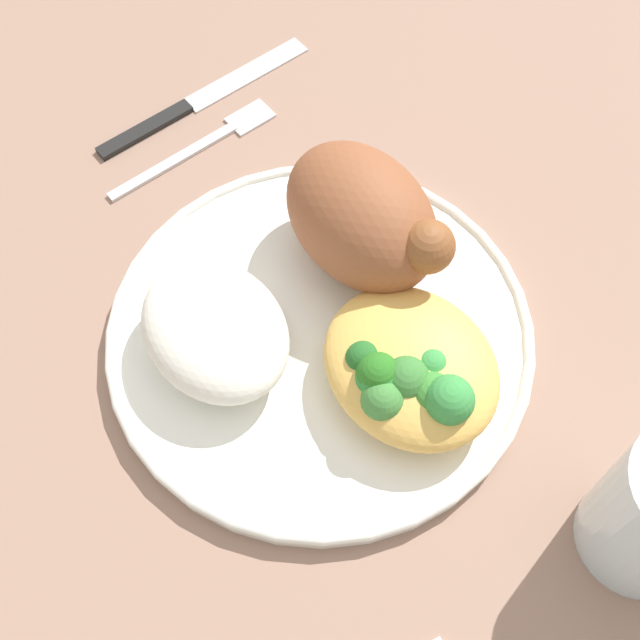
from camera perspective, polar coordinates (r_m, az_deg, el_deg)
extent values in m
plane|color=#95715F|center=(0.52, 0.00, -1.34)|extent=(2.00, 2.00, 0.00)
cylinder|color=white|center=(0.52, 0.00, -1.05)|extent=(0.27, 0.27, 0.01)
torus|color=white|center=(0.51, 0.00, -0.76)|extent=(0.27, 0.27, 0.01)
ellipsoid|color=brown|center=(0.51, 2.90, 7.29)|extent=(0.12, 0.08, 0.08)
sphere|color=brown|center=(0.48, 7.59, 5.14)|extent=(0.03, 0.03, 0.03)
ellipsoid|color=white|center=(0.49, -7.41, -0.66)|extent=(0.11, 0.08, 0.04)
ellipsoid|color=#EAB555|center=(0.48, 6.42, -3.20)|extent=(0.11, 0.10, 0.04)
sphere|color=green|center=(0.47, 7.83, -3.24)|extent=(0.02, 0.02, 0.02)
sphere|color=#2F8D3B|center=(0.46, 3.69, -4.34)|extent=(0.03, 0.03, 0.03)
sphere|color=#256727|center=(0.47, 3.42, -2.51)|extent=(0.02, 0.02, 0.02)
sphere|color=#3D8038|center=(0.47, 6.09, -4.24)|extent=(0.03, 0.03, 0.03)
sphere|color=#2A7420|center=(0.46, 4.55, -3.52)|extent=(0.03, 0.03, 0.03)
sphere|color=#408D36|center=(0.47, 7.86, -5.24)|extent=(0.03, 0.03, 0.03)
sphere|color=#43883C|center=(0.46, 4.46, -5.63)|extent=(0.03, 0.03, 0.03)
sphere|color=green|center=(0.46, 9.08, -5.57)|extent=(0.03, 0.03, 0.03)
cube|color=silver|center=(0.62, -10.28, 11.02)|extent=(0.02, 0.11, 0.01)
cube|color=silver|center=(0.64, -4.94, 14.06)|extent=(0.02, 0.04, 0.00)
cube|color=black|center=(0.64, -12.23, 13.11)|extent=(0.02, 0.08, 0.01)
cube|color=silver|center=(0.67, -5.17, 16.87)|extent=(0.03, 0.11, 0.00)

